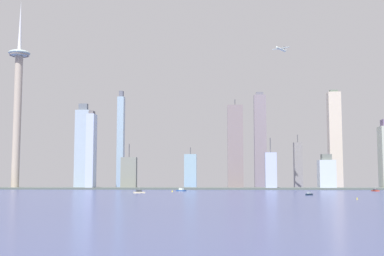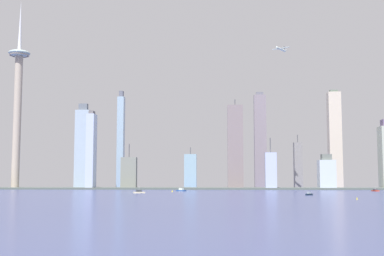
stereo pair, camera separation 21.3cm
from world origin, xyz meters
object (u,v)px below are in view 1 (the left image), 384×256
object	(u,v)px
skyscraper_3	(235,147)
skyscraper_9	(335,139)
skyscraper_0	(121,141)
skyscraper_5	(298,165)
skyscraper_1	(271,171)
airplane	(281,49)
skyscraper_10	(83,148)
skyscraper_7	(91,151)
boat_0	(309,194)
skyscraper_8	(260,141)
boat_1	(181,190)
skyscraper_4	(129,173)
channel_buoy_0	(357,198)
observation_tower	(18,96)
boat_4	(375,190)
channel_buoy_1	(172,191)
skyscraper_2	(190,171)
skyscraper_6	(327,174)
boat_5	(139,192)

from	to	relation	value
skyscraper_3	skyscraper_9	xyz separation A→B (m)	(186.40, 75.96, 17.53)
skyscraper_0	skyscraper_5	distance (m)	333.17
skyscraper_1	airplane	bearing A→B (deg)	-75.67
skyscraper_9	skyscraper_10	xyz separation A→B (m)	(-454.50, -67.24, -18.33)
skyscraper_7	boat_0	xyz separation A→B (m)	(319.95, -257.57, -63.44)
skyscraper_8	boat_1	distance (m)	253.15
skyscraper_4	channel_buoy_0	xyz separation A→B (m)	(283.08, -381.29, -26.04)
observation_tower	skyscraper_7	bearing A→B (deg)	-4.54
boat_1	boat_4	size ratio (longest dim) A/B	0.94
skyscraper_10	airplane	xyz separation A→B (m)	(338.27, -87.42, 151.08)
skyscraper_0	channel_buoy_1	size ratio (longest dim) A/B	65.20
skyscraper_3	channel_buoy_0	world-z (taller)	skyscraper_3
skyscraper_5	skyscraper_7	distance (m)	375.54
skyscraper_10	channel_buoy_1	xyz separation A→B (m)	(174.33, -171.24, -69.97)
skyscraper_9	skyscraper_10	world-z (taller)	skyscraper_9
boat_1	channel_buoy_1	world-z (taller)	boat_1
skyscraper_8	airplane	world-z (taller)	airplane
skyscraper_2	skyscraper_6	size ratio (longest dim) A/B	1.29
skyscraper_1	skyscraper_3	bearing A→B (deg)	154.70
channel_buoy_0	skyscraper_9	bearing A→B (deg)	79.29
skyscraper_9	airplane	world-z (taller)	airplane
skyscraper_5	skyscraper_3	bearing A→B (deg)	-148.14
skyscraper_4	skyscraper_7	distance (m)	74.58
boat_1	skyscraper_3	bearing A→B (deg)	86.73
skyscraper_0	skyscraper_1	distance (m)	291.50
skyscraper_2	skyscraper_5	size ratio (longest dim) A/B	0.77
skyscraper_3	channel_buoy_0	size ratio (longest dim) A/B	59.36
observation_tower	skyscraper_4	xyz separation A→B (m)	(197.05, 6.62, -135.41)
boat_5	skyscraper_1	bearing A→B (deg)	21.85
skyscraper_1	observation_tower	bearing A→B (deg)	177.57
skyscraper_3	boat_5	world-z (taller)	skyscraper_3
skyscraper_7	boat_1	size ratio (longest dim) A/B	8.59
boat_5	channel_buoy_0	size ratio (longest dim) A/B	6.06
skyscraper_1	skyscraper_6	world-z (taller)	skyscraper_1
skyscraper_7	skyscraper_10	xyz separation A→B (m)	(-22.54, 27.78, 6.57)
skyscraper_6	boat_4	bearing A→B (deg)	-63.81
skyscraper_7	skyscraper_9	world-z (taller)	skyscraper_9
skyscraper_6	boat_0	size ratio (longest dim) A/B	6.00
skyscraper_9	channel_buoy_0	xyz separation A→B (m)	(-86.77, -458.98, -88.40)
skyscraper_7	boat_1	world-z (taller)	skyscraper_7
skyscraper_2	boat_4	distance (m)	335.91
channel_buoy_0	boat_4	bearing A→B (deg)	69.73
skyscraper_8	boat_5	xyz separation A→B (m)	(-181.46, -289.21, -86.46)
skyscraper_0	skyscraper_2	size ratio (longest dim) A/B	2.42
skyscraper_1	skyscraper_10	bearing A→B (deg)	173.74
channel_buoy_1	skyscraper_3	bearing A→B (deg)	60.02
channel_buoy_0	observation_tower	bearing A→B (deg)	142.03
skyscraper_0	skyscraper_2	distance (m)	142.90
skyscraper_2	channel_buoy_1	xyz separation A→B (m)	(-12.82, -232.31, -29.95)
skyscraper_0	boat_0	distance (m)	457.38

